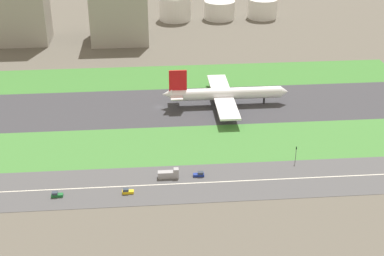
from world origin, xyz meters
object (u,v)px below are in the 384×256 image
(fuel_tank_centre, at_px, (219,10))
(fuel_tank_west, at_px, (175,8))
(truck_0, at_px, (169,174))
(terminal_building, at_px, (16,4))
(car_1, at_px, (199,174))
(car_3, at_px, (127,191))
(hangar_building, at_px, (120,12))
(airliner, at_px, (223,94))
(car_0, at_px, (57,195))
(traffic_light, at_px, (296,153))
(fuel_tank_east, at_px, (262,8))

(fuel_tank_centre, bearing_deg, fuel_tank_west, 180.00)
(truck_0, relative_size, fuel_tank_centre, 0.36)
(terminal_building, bearing_deg, car_1, -60.20)
(car_3, xyz_separation_m, fuel_tank_centre, (66.28, 237.00, 5.94))
(car_3, bearing_deg, hangar_building, -87.69)
(car_3, height_order, fuel_tank_centre, fuel_tank_centre)
(car_3, bearing_deg, airliner, -121.51)
(fuel_tank_centre, bearing_deg, truck_0, -102.37)
(car_0, distance_m, traffic_light, 99.11)
(hangar_building, bearing_deg, truck_0, -82.41)
(fuel_tank_centre, height_order, fuel_tank_east, fuel_tank_east)
(fuel_tank_centre, bearing_deg, car_1, -99.39)
(traffic_light, distance_m, terminal_building, 228.11)
(airliner, relative_size, truck_0, 7.74)
(car_3, height_order, fuel_tank_east, fuel_tank_east)
(hangar_building, bearing_deg, terminal_building, 180.00)
(fuel_tank_west, distance_m, fuel_tank_east, 67.47)
(airliner, relative_size, traffic_light, 9.03)
(car_3, relative_size, fuel_tank_centre, 0.19)
(car_3, relative_size, fuel_tank_east, 0.19)
(airliner, height_order, terminal_building, terminal_building)
(truck_0, relative_size, hangar_building, 0.22)
(truck_0, height_order, traffic_light, traffic_light)
(fuel_tank_centre, bearing_deg, hangar_building, -148.71)
(hangar_building, xyz_separation_m, fuel_tank_centre, (74.04, 45.00, -12.31))
(airliner, height_order, hangar_building, hangar_building)
(hangar_building, distance_m, fuel_tank_east, 117.15)
(car_1, height_order, fuel_tank_centre, fuel_tank_centre)
(car_0, relative_size, truck_0, 0.52)
(truck_0, relative_size, car_1, 1.91)
(hangar_building, height_order, fuel_tank_west, hangar_building)
(terminal_building, bearing_deg, hangar_building, 0.00)
(car_0, relative_size, fuel_tank_west, 0.18)
(hangar_building, bearing_deg, car_1, -78.66)
(car_0, bearing_deg, airliner, -133.79)
(fuel_tank_west, relative_size, fuel_tank_centre, 1.04)
(truck_0, bearing_deg, traffic_light, 8.43)
(truck_0, xyz_separation_m, car_3, (-16.50, -10.00, -0.75))
(traffic_light, bearing_deg, fuel_tank_east, 82.38)
(terminal_building, relative_size, hangar_building, 1.34)
(fuel_tank_west, bearing_deg, hangar_building, -131.67)
(car_0, height_order, traffic_light, traffic_light)
(car_3, relative_size, terminal_building, 0.09)
(terminal_building, bearing_deg, truck_0, -63.19)
(traffic_light, relative_size, terminal_building, 0.14)
(airliner, relative_size, fuel_tank_west, 2.67)
(car_0, xyz_separation_m, hangar_building, (19.19, 192.00, 18.25))
(car_3, xyz_separation_m, car_1, (28.76, 10.00, 0.00))
(car_3, relative_size, traffic_light, 0.61)
(truck_0, height_order, car_3, truck_0)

